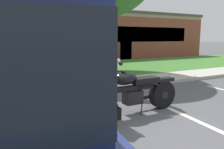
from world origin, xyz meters
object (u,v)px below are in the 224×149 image
(rider_person, at_px, (97,69))
(brick_building, at_px, (39,35))
(handbag, at_px, (114,113))
(hedge_center_left, at_px, (18,55))
(motorcycle, at_px, (137,91))
(hedge_center_right, at_px, (89,53))

(rider_person, xyz_separation_m, brick_building, (1.84, 15.69, 0.77))
(rider_person, distance_m, handbag, 0.93)
(hedge_center_left, height_order, brick_building, brick_building)
(handbag, relative_size, brick_building, 0.01)
(motorcycle, xyz_separation_m, handbag, (-0.64, -0.16, -0.34))
(motorcycle, xyz_separation_m, hedge_center_left, (-1.38, 9.67, 0.16))
(motorcycle, distance_m, hedge_center_right, 10.09)
(hedge_center_left, relative_size, brick_building, 0.12)
(motorcycle, xyz_separation_m, brick_building, (0.95, 15.75, 1.28))
(handbag, relative_size, hedge_center_right, 0.12)
(motorcycle, height_order, brick_building, brick_building)
(brick_building, bearing_deg, motorcycle, -93.44)
(handbag, distance_m, hedge_center_right, 10.45)
(motorcycle, xyz_separation_m, rider_person, (-0.90, 0.07, 0.52))
(brick_building, bearing_deg, handbag, -95.70)
(rider_person, relative_size, handbag, 4.74)
(hedge_center_right, xyz_separation_m, brick_building, (-1.91, 6.08, 1.12))
(motorcycle, relative_size, hedge_center_right, 0.74)
(motorcycle, bearing_deg, hedge_center_left, 98.13)
(handbag, xyz_separation_m, brick_building, (1.59, 15.92, 1.63))
(handbag, relative_size, hedge_center_left, 0.11)
(hedge_center_left, distance_m, brick_building, 6.61)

